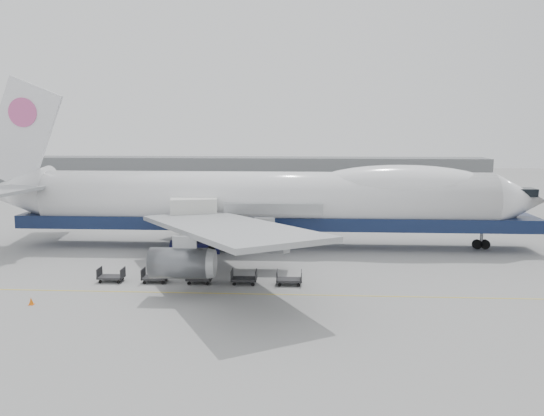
{
  "coord_description": "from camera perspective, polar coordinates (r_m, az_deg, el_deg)",
  "views": [
    {
      "loc": [
        4.09,
        -49.32,
        14.3
      ],
      "look_at": [
        1.0,
        6.0,
        5.56
      ],
      "focal_mm": 35.0,
      "sensor_mm": 36.0,
      "label": 1
    }
  ],
  "objects": [
    {
      "name": "ground",
      "position": [
        51.51,
        -1.5,
        -7.15
      ],
      "size": [
        260.0,
        260.0,
        0.0
      ],
      "primitive_type": "plane",
      "color": "gray",
      "rests_on": "ground"
    },
    {
      "name": "apron_line",
      "position": [
        45.8,
        -2.12,
        -9.23
      ],
      "size": [
        60.0,
        0.15,
        0.01
      ],
      "primitive_type": "cube",
      "color": "gold",
      "rests_on": "ground"
    },
    {
      "name": "hangar",
      "position": [
        120.63,
        -3.53,
        3.82
      ],
      "size": [
        110.0,
        8.0,
        7.0
      ],
      "primitive_type": "cube",
      "color": "slate",
      "rests_on": "ground"
    },
    {
      "name": "airliner",
      "position": [
        62.02,
        -0.02,
        0.93
      ],
      "size": [
        67.0,
        55.3,
        19.98
      ],
      "color": "white",
      "rests_on": "ground"
    },
    {
      "name": "catering_truck",
      "position": [
        60.05,
        -8.36,
        -1.53
      ],
      "size": [
        5.91,
        4.55,
        6.21
      ],
      "rotation": [
        0.0,
        0.0,
        0.19
      ],
      "color": "#171946",
      "rests_on": "ground"
    },
    {
      "name": "traffic_cone",
      "position": [
        47.26,
        -24.48,
        -9.11
      ],
      "size": [
        0.41,
        0.41,
        0.61
      ],
      "rotation": [
        0.0,
        0.0,
        0.03
      ],
      "color": "orange",
      "rests_on": "ground"
    },
    {
      "name": "dolly_0",
      "position": [
        51.22,
        -16.9,
        -7.02
      ],
      "size": [
        2.3,
        1.35,
        1.3
      ],
      "color": "#2D2D30",
      "rests_on": "ground"
    },
    {
      "name": "dolly_1",
      "position": [
        49.98,
        -12.46,
        -7.24
      ],
      "size": [
        2.3,
        1.35,
        1.3
      ],
      "color": "#2D2D30",
      "rests_on": "ground"
    },
    {
      "name": "dolly_2",
      "position": [
        49.05,
        -7.82,
        -7.42
      ],
      "size": [
        2.3,
        1.35,
        1.3
      ],
      "color": "#2D2D30",
      "rests_on": "ground"
    },
    {
      "name": "dolly_3",
      "position": [
        48.45,
        -3.02,
        -7.55
      ],
      "size": [
        2.3,
        1.35,
        1.3
      ],
      "color": "#2D2D30",
      "rests_on": "ground"
    },
    {
      "name": "dolly_4",
      "position": [
        48.19,
        1.86,
        -7.64
      ],
      "size": [
        2.3,
        1.35,
        1.3
      ],
      "color": "#2D2D30",
      "rests_on": "ground"
    }
  ]
}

